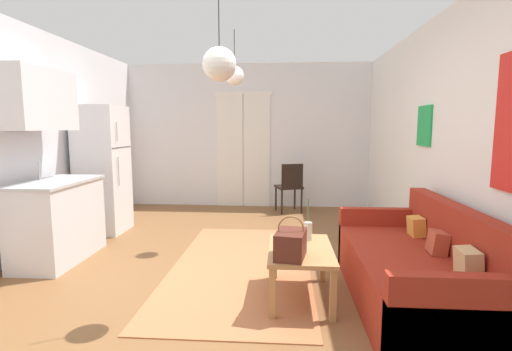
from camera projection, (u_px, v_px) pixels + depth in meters
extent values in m
cube|color=brown|center=(212.00, 290.00, 3.59)|extent=(5.08, 7.92, 0.10)
cube|color=silver|center=(248.00, 136.00, 7.09)|extent=(4.68, 0.10, 2.64)
cube|color=white|center=(230.00, 151.00, 7.09)|extent=(0.49, 0.02, 2.07)
cube|color=white|center=(257.00, 151.00, 7.05)|extent=(0.49, 0.02, 2.07)
cube|color=white|center=(243.00, 93.00, 6.93)|extent=(1.08, 0.03, 0.06)
cube|color=white|center=(473.00, 146.00, 3.26)|extent=(0.10, 7.52, 2.64)
cube|color=green|center=(425.00, 126.00, 4.20)|extent=(0.02, 0.39, 0.45)
cube|color=orange|center=(18.00, 100.00, 4.12)|extent=(0.02, 0.32, 0.40)
cube|color=#B26B42|center=(241.00, 266.00, 4.06)|extent=(1.45, 2.88, 0.01)
cube|color=maroon|center=(409.00, 280.00, 3.16)|extent=(0.88, 1.94, 0.45)
cube|color=maroon|center=(456.00, 257.00, 3.10)|extent=(0.15, 1.94, 0.85)
cube|color=maroon|center=(460.00, 326.00, 2.24)|extent=(0.88, 0.11, 0.63)
cube|color=maroon|center=(381.00, 237.00, 4.05)|extent=(0.88, 0.11, 0.63)
cube|color=tan|center=(468.00, 264.00, 2.59)|extent=(0.15, 0.22, 0.22)
cube|color=#B74C33|center=(438.00, 243.00, 3.13)|extent=(0.15, 0.19, 0.20)
cube|color=gold|center=(416.00, 227.00, 3.63)|extent=(0.14, 0.19, 0.19)
cube|color=#B27F4C|center=(301.00, 250.00, 3.27)|extent=(0.55, 0.86, 0.04)
cube|color=#B27F4C|center=(272.00, 294.00, 2.93)|extent=(0.05, 0.05, 0.42)
cube|color=#B27F4C|center=(333.00, 295.00, 2.89)|extent=(0.05, 0.05, 0.42)
cube|color=#B27F4C|center=(274.00, 259.00, 3.70)|extent=(0.05, 0.05, 0.42)
cube|color=#B27F4C|center=(323.00, 260.00, 3.67)|extent=(0.05, 0.05, 0.42)
cylinder|color=beige|center=(308.00, 231.00, 3.48)|extent=(0.08, 0.08, 0.17)
cylinder|color=#477F42|center=(308.00, 211.00, 3.45)|extent=(0.01, 0.01, 0.22)
cube|color=#512319|center=(291.00, 244.00, 3.02)|extent=(0.28, 0.36, 0.21)
torus|color=brown|center=(291.00, 229.00, 3.00)|extent=(0.21, 0.01, 0.21)
cube|color=white|center=(103.00, 170.00, 5.33)|extent=(0.58, 0.64, 1.78)
cube|color=#4C4C51|center=(122.00, 147.00, 5.27)|extent=(0.01, 0.61, 0.01)
cylinder|color=#B7BABF|center=(117.00, 132.00, 5.07)|extent=(0.02, 0.02, 0.25)
cylinder|color=#B7BABF|center=(119.00, 171.00, 5.14)|extent=(0.02, 0.02, 0.39)
cube|color=silver|center=(58.00, 222.00, 4.22)|extent=(0.55, 1.08, 0.87)
cube|color=#B7BABF|center=(55.00, 182.00, 4.17)|extent=(0.58, 1.11, 0.03)
cube|color=#999BA0|center=(59.00, 185.00, 4.23)|extent=(0.36, 0.40, 0.10)
cylinder|color=#B7BABF|center=(39.00, 171.00, 4.22)|extent=(0.02, 0.02, 0.20)
cube|color=silver|center=(39.00, 100.00, 4.06)|extent=(0.32, 0.97, 0.66)
cylinder|color=black|center=(295.00, 197.00, 6.88)|extent=(0.03, 0.03, 0.43)
cylinder|color=black|center=(276.00, 198.00, 6.79)|extent=(0.03, 0.03, 0.43)
cylinder|color=black|center=(302.00, 201.00, 6.55)|extent=(0.03, 0.03, 0.43)
cylinder|color=black|center=(282.00, 202.00, 6.46)|extent=(0.03, 0.03, 0.43)
cube|color=black|center=(289.00, 187.00, 6.64)|extent=(0.53, 0.51, 0.04)
cube|color=black|center=(292.00, 176.00, 6.44)|extent=(0.37, 0.15, 0.41)
cylinder|color=black|center=(219.00, 9.00, 2.84)|extent=(0.01, 0.01, 0.55)
sphere|color=white|center=(219.00, 64.00, 2.89)|extent=(0.26, 0.26, 0.26)
cylinder|color=black|center=(234.00, 48.00, 4.53)|extent=(0.01, 0.01, 0.43)
sphere|color=white|center=(234.00, 76.00, 4.57)|extent=(0.23, 0.23, 0.23)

